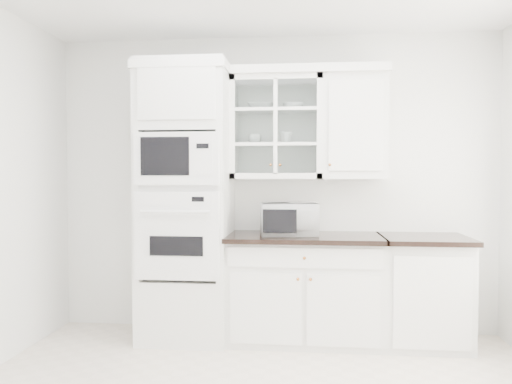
# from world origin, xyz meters

# --- Properties ---
(room_shell) EXTENTS (4.00, 3.50, 2.70)m
(room_shell) POSITION_xyz_m (0.00, 0.43, 1.78)
(room_shell) COLOR white
(room_shell) RESTS_ON ground
(oven_column) EXTENTS (0.76, 0.68, 2.40)m
(oven_column) POSITION_xyz_m (-0.75, 1.42, 1.20)
(oven_column) COLOR white
(oven_column) RESTS_ON ground
(base_cabinet_run) EXTENTS (1.32, 0.67, 0.92)m
(base_cabinet_run) POSITION_xyz_m (0.28, 1.45, 0.46)
(base_cabinet_run) COLOR white
(base_cabinet_run) RESTS_ON ground
(extra_base_cabinet) EXTENTS (0.72, 0.67, 0.92)m
(extra_base_cabinet) POSITION_xyz_m (1.28, 1.45, 0.46)
(extra_base_cabinet) COLOR white
(extra_base_cabinet) RESTS_ON ground
(upper_cabinet_glass) EXTENTS (0.80, 0.33, 0.90)m
(upper_cabinet_glass) POSITION_xyz_m (0.03, 1.58, 1.85)
(upper_cabinet_glass) COLOR white
(upper_cabinet_glass) RESTS_ON room_shell
(upper_cabinet_solid) EXTENTS (0.55, 0.33, 0.90)m
(upper_cabinet_solid) POSITION_xyz_m (0.71, 1.58, 1.85)
(upper_cabinet_solid) COLOR white
(upper_cabinet_solid) RESTS_ON room_shell
(crown_molding) EXTENTS (2.14, 0.38, 0.07)m
(crown_molding) POSITION_xyz_m (-0.07, 1.56, 2.33)
(crown_molding) COLOR white
(crown_molding) RESTS_ON room_shell
(countertop_microwave) EXTENTS (0.53, 0.46, 0.28)m
(countertop_microwave) POSITION_xyz_m (0.14, 1.41, 1.06)
(countertop_microwave) COLOR white
(countertop_microwave) RESTS_ON base_cabinet_run
(bowl_a) EXTENTS (0.25, 0.25, 0.06)m
(bowl_a) POSITION_xyz_m (-0.11, 1.57, 2.04)
(bowl_a) COLOR white
(bowl_a) RESTS_ON upper_cabinet_glass
(bowl_b) EXTENTS (0.23, 0.23, 0.06)m
(bowl_b) POSITION_xyz_m (0.18, 1.57, 2.04)
(bowl_b) COLOR white
(bowl_b) RESTS_ON upper_cabinet_glass
(cup_a) EXTENTS (0.14, 0.14, 0.09)m
(cup_a) POSITION_xyz_m (-0.17, 1.60, 1.75)
(cup_a) COLOR white
(cup_a) RESTS_ON upper_cabinet_glass
(cup_b) EXTENTS (0.14, 0.14, 0.10)m
(cup_b) POSITION_xyz_m (0.12, 1.57, 1.76)
(cup_b) COLOR white
(cup_b) RESTS_ON upper_cabinet_glass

